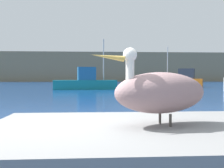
# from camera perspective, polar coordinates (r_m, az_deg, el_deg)

# --- Properties ---
(hillside_backdrop) EXTENTS (140.00, 13.36, 8.49)m
(hillside_backdrop) POSITION_cam_1_polar(r_m,az_deg,el_deg) (82.91, -4.10, 3.50)
(hillside_backdrop) COLOR #7F755B
(hillside_backdrop) RESTS_ON ground
(pier_dock) EXTENTS (3.87, 2.32, 0.78)m
(pier_dock) POSITION_cam_1_polar(r_m,az_deg,el_deg) (3.17, 10.28, -15.61)
(pier_dock) COLOR gray
(pier_dock) RESTS_ON ground
(pelican) EXTENTS (1.41, 0.92, 0.85)m
(pelican) POSITION_cam_1_polar(r_m,az_deg,el_deg) (3.03, 10.19, -1.69)
(pelican) COLOR gray
(pelican) RESTS_ON pier_dock
(fishing_boat_orange) EXTENTS (5.71, 3.98, 5.44)m
(fishing_boat_orange) POSITION_cam_1_polar(r_m,az_deg,el_deg) (36.63, 14.58, 0.76)
(fishing_boat_orange) COLOR orange
(fishing_boat_orange) RESTS_ON ground
(fishing_boat_teal) EXTENTS (6.86, 2.57, 5.41)m
(fishing_boat_teal) POSITION_cam_1_polar(r_m,az_deg,el_deg) (28.86, -5.64, 0.45)
(fishing_boat_teal) COLOR teal
(fishing_boat_teal) RESTS_ON ground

